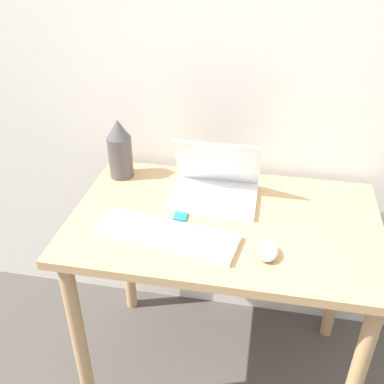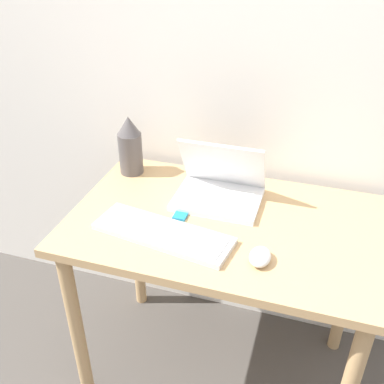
{
  "view_description": "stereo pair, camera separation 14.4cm",
  "coord_description": "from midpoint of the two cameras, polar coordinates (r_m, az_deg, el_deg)",
  "views": [
    {
      "loc": [
        0.12,
        -0.9,
        1.62
      ],
      "look_at": [
        -0.11,
        0.31,
        0.86
      ],
      "focal_mm": 42.0,
      "sensor_mm": 36.0,
      "label": 1
    },
    {
      "loc": [
        0.26,
        -0.86,
        1.62
      ],
      "look_at": [
        -0.11,
        0.31,
        0.86
      ],
      "focal_mm": 42.0,
      "sensor_mm": 36.0,
      "label": 2
    }
  ],
  "objects": [
    {
      "name": "laptop",
      "position": [
        1.58,
        0.37,
        0.8
      ],
      "size": [
        0.3,
        0.23,
        0.22
      ],
      "color": "white",
      "rests_on": "desk"
    },
    {
      "name": "mp3_player",
      "position": [
        1.5,
        -4.24,
        -3.19
      ],
      "size": [
        0.04,
        0.05,
        0.01
      ],
      "color": "#1E7FB7",
      "rests_on": "desk"
    },
    {
      "name": "mouse",
      "position": [
        1.34,
        6.51,
        -7.6
      ],
      "size": [
        0.06,
        0.09,
        0.04
      ],
      "color": "silver",
      "rests_on": "desk"
    },
    {
      "name": "desk",
      "position": [
        1.56,
        1.35,
        -6.96
      ],
      "size": [
        1.02,
        0.64,
        0.76
      ],
      "color": "tan",
      "rests_on": "ground_plane"
    },
    {
      "name": "vase",
      "position": [
        1.72,
        -11.57,
        5.29
      ],
      "size": [
        0.09,
        0.09,
        0.23
      ],
      "color": "#514C4C",
      "rests_on": "desk"
    },
    {
      "name": "wall_back",
      "position": [
        1.64,
        4.02,
        18.76
      ],
      "size": [
        6.0,
        0.05,
        2.5
      ],
      "color": "white",
      "rests_on": "ground_plane"
    },
    {
      "name": "keyboard",
      "position": [
        1.41,
        -6.17,
        -5.58
      ],
      "size": [
        0.46,
        0.21,
        0.02
      ],
      "color": "silver",
      "rests_on": "desk"
    }
  ]
}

